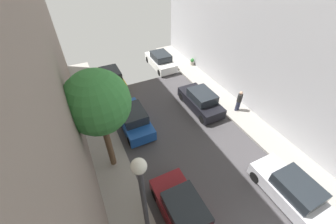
{
  "coord_description": "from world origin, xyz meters",
  "views": [
    {
      "loc": [
        -5.33,
        -0.32,
        10.61
      ],
      "look_at": [
        -0.07,
        10.4,
        0.5
      ],
      "focal_mm": 22.51,
      "sensor_mm": 36.0,
      "label": 1
    }
  ],
  "objects_px": {
    "parked_car_left_4": "(133,119)",
    "potted_plant_0": "(78,90)",
    "parked_car_left_3": "(184,212)",
    "pedestrian": "(239,100)",
    "parked_car_left_5": "(111,78)",
    "parked_car_right_3": "(201,101)",
    "lamp_post": "(144,204)",
    "parked_car_right_2": "(292,191)",
    "potted_plant_4": "(192,61)",
    "street_tree_0": "(97,103)",
    "parked_car_right_4": "(161,61)"
  },
  "relations": [
    {
      "from": "parked_car_left_3",
      "to": "parked_car_right_3",
      "type": "distance_m",
      "value": 8.78
    },
    {
      "from": "parked_car_right_2",
      "to": "potted_plant_4",
      "type": "height_order",
      "value": "parked_car_right_2"
    },
    {
      "from": "potted_plant_0",
      "to": "parked_car_left_4",
      "type": "bearing_deg",
      "value": -61.6
    },
    {
      "from": "parked_car_right_3",
      "to": "parked_car_left_3",
      "type": "bearing_deg",
      "value": -127.95
    },
    {
      "from": "parked_car_left_3",
      "to": "parked_car_right_2",
      "type": "height_order",
      "value": "same"
    },
    {
      "from": "parked_car_left_5",
      "to": "parked_car_right_3",
      "type": "bearing_deg",
      "value": -49.69
    },
    {
      "from": "parked_car_right_2",
      "to": "potted_plant_4",
      "type": "bearing_deg",
      "value": 78.32
    },
    {
      "from": "parked_car_left_4",
      "to": "potted_plant_4",
      "type": "height_order",
      "value": "parked_car_left_4"
    },
    {
      "from": "parked_car_left_4",
      "to": "parked_car_left_3",
      "type": "bearing_deg",
      "value": -90.0
    },
    {
      "from": "parked_car_left_3",
      "to": "street_tree_0",
      "type": "height_order",
      "value": "street_tree_0"
    },
    {
      "from": "parked_car_left_3",
      "to": "parked_car_right_2",
      "type": "xyz_separation_m",
      "value": [
        5.4,
        -1.5,
        0.0
      ]
    },
    {
      "from": "parked_car_left_4",
      "to": "potted_plant_4",
      "type": "relative_size",
      "value": 5.92
    },
    {
      "from": "parked_car_right_2",
      "to": "parked_car_right_4",
      "type": "relative_size",
      "value": 1.0
    },
    {
      "from": "parked_car_left_3",
      "to": "parked_car_left_5",
      "type": "bearing_deg",
      "value": 90.0
    },
    {
      "from": "parked_car_right_2",
      "to": "street_tree_0",
      "type": "bearing_deg",
      "value": 140.96
    },
    {
      "from": "parked_car_left_4",
      "to": "street_tree_0",
      "type": "relative_size",
      "value": 0.69
    },
    {
      "from": "potted_plant_0",
      "to": "lamp_post",
      "type": "relative_size",
      "value": 0.16
    },
    {
      "from": "parked_car_left_5",
      "to": "parked_car_right_3",
      "type": "distance_m",
      "value": 8.35
    },
    {
      "from": "parked_car_left_5",
      "to": "lamp_post",
      "type": "bearing_deg",
      "value": -97.85
    },
    {
      "from": "parked_car_right_2",
      "to": "lamp_post",
      "type": "height_order",
      "value": "lamp_post"
    },
    {
      "from": "parked_car_left_4",
      "to": "potted_plant_0",
      "type": "distance_m",
      "value": 6.16
    },
    {
      "from": "pedestrian",
      "to": "lamp_post",
      "type": "bearing_deg",
      "value": -148.98
    },
    {
      "from": "parked_car_left_3",
      "to": "pedestrian",
      "type": "relative_size",
      "value": 2.44
    },
    {
      "from": "parked_car_right_4",
      "to": "potted_plant_4",
      "type": "distance_m",
      "value": 3.28
    },
    {
      "from": "potted_plant_0",
      "to": "lamp_post",
      "type": "height_order",
      "value": "lamp_post"
    },
    {
      "from": "parked_car_right_4",
      "to": "lamp_post",
      "type": "distance_m",
      "value": 16.97
    },
    {
      "from": "parked_car_right_4",
      "to": "street_tree_0",
      "type": "xyz_separation_m",
      "value": [
        -7.58,
        -9.79,
        3.95
      ]
    },
    {
      "from": "parked_car_right_4",
      "to": "pedestrian",
      "type": "distance_m",
      "value": 9.43
    },
    {
      "from": "parked_car_right_4",
      "to": "lamp_post",
      "type": "bearing_deg",
      "value": -116.07
    },
    {
      "from": "parked_car_left_3",
      "to": "parked_car_right_3",
      "type": "height_order",
      "value": "same"
    },
    {
      "from": "pedestrian",
      "to": "parked_car_left_5",
      "type": "bearing_deg",
      "value": 134.06
    },
    {
      "from": "parked_car_left_4",
      "to": "potted_plant_0",
      "type": "relative_size",
      "value": 4.17
    },
    {
      "from": "parked_car_left_5",
      "to": "lamp_post",
      "type": "distance_m",
      "value": 14.33
    },
    {
      "from": "parked_car_right_3",
      "to": "street_tree_0",
      "type": "bearing_deg",
      "value": -163.25
    },
    {
      "from": "parked_car_right_2",
      "to": "lamp_post",
      "type": "bearing_deg",
      "value": 172.15
    },
    {
      "from": "parked_car_right_4",
      "to": "parked_car_right_3",
      "type": "bearing_deg",
      "value": -90.0
    },
    {
      "from": "pedestrian",
      "to": "potted_plant_0",
      "type": "bearing_deg",
      "value": 145.48
    },
    {
      "from": "parked_car_right_4",
      "to": "parked_car_left_4",
      "type": "bearing_deg",
      "value": -126.79
    },
    {
      "from": "parked_car_left_3",
      "to": "street_tree_0",
      "type": "bearing_deg",
      "value": 115.1
    },
    {
      "from": "parked_car_left_5",
      "to": "lamp_post",
      "type": "xyz_separation_m",
      "value": [
        -1.9,
        -13.78,
        3.44
      ]
    },
    {
      "from": "parked_car_right_3",
      "to": "parked_car_right_4",
      "type": "relative_size",
      "value": 1.0
    },
    {
      "from": "parked_car_right_4",
      "to": "pedestrian",
      "type": "xyz_separation_m",
      "value": [
        2.33,
        -9.13,
        0.35
      ]
    },
    {
      "from": "parked_car_right_2",
      "to": "parked_car_right_3",
      "type": "bearing_deg",
      "value": 90.0
    },
    {
      "from": "parked_car_left_4",
      "to": "parked_car_left_5",
      "type": "height_order",
      "value": "same"
    },
    {
      "from": "parked_car_right_4",
      "to": "potted_plant_4",
      "type": "height_order",
      "value": "parked_car_right_4"
    },
    {
      "from": "parked_car_right_3",
      "to": "parked_car_right_2",
      "type": "bearing_deg",
      "value": -90.0
    },
    {
      "from": "street_tree_0",
      "to": "potted_plant_0",
      "type": "distance_m",
      "value": 8.96
    },
    {
      "from": "parked_car_left_3",
      "to": "potted_plant_0",
      "type": "distance_m",
      "value": 12.97
    },
    {
      "from": "parked_car_left_4",
      "to": "parked_car_left_5",
      "type": "xyz_separation_m",
      "value": [
        0.0,
        6.08,
        0.0
      ]
    },
    {
      "from": "parked_car_left_4",
      "to": "street_tree_0",
      "type": "bearing_deg",
      "value": -130.26
    }
  ]
}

